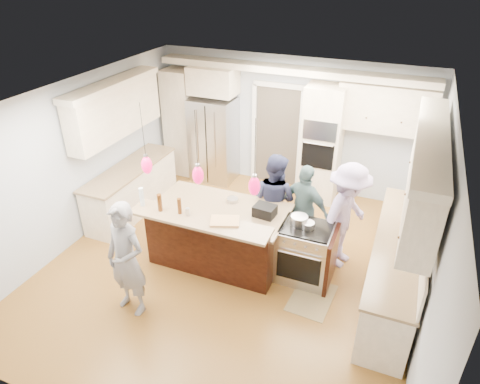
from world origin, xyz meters
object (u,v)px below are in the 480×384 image
at_px(person_bar_end, 126,260).
at_px(person_far_left, 274,200).
at_px(refrigerator, 214,140).
at_px(island_range, 306,253).
at_px(kitchen_island, 219,233).

bearing_deg(person_bar_end, person_far_left, 68.75).
relative_size(refrigerator, island_range, 1.96).
distance_m(island_range, person_bar_end, 2.61).
height_order(person_bar_end, person_far_left, person_bar_end).
distance_m(refrigerator, person_bar_end, 4.10).
distance_m(person_bar_end, person_far_left, 2.61).
height_order(island_range, person_bar_end, person_bar_end).
bearing_deg(kitchen_island, person_far_left, 50.33).
height_order(refrigerator, island_range, refrigerator).
relative_size(refrigerator, person_bar_end, 1.07).
xyz_separation_m(refrigerator, person_far_left, (1.95, -1.79, -0.08)).
bearing_deg(kitchen_island, island_range, 3.11).
distance_m(refrigerator, person_far_left, 2.65).
xyz_separation_m(person_bar_end, person_far_left, (1.30, 2.26, -0.02)).
distance_m(kitchen_island, island_range, 1.41).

